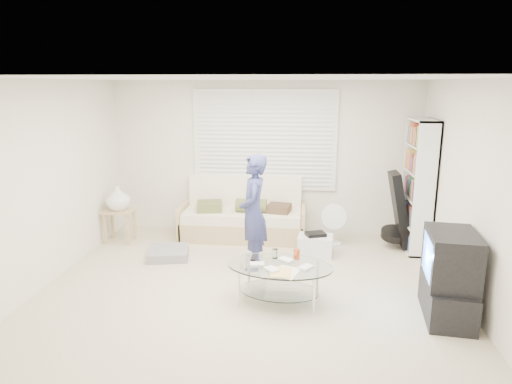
# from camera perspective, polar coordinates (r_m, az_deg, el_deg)

# --- Properties ---
(ground) EXTENTS (5.00, 5.00, 0.00)m
(ground) POSITION_cam_1_polar(r_m,az_deg,el_deg) (5.73, -0.94, -11.85)
(ground) COLOR tan
(ground) RESTS_ON ground
(room_shell) EXTENTS (5.02, 4.52, 2.51)m
(room_shell) POSITION_cam_1_polar(r_m,az_deg,el_deg) (5.72, -0.42, 5.21)
(room_shell) COLOR white
(room_shell) RESTS_ON ground
(window_blinds) EXTENTS (2.32, 0.08, 1.62)m
(window_blinds) POSITION_cam_1_polar(r_m,az_deg,el_deg) (7.43, 1.09, 6.49)
(window_blinds) COLOR silver
(window_blinds) RESTS_ON ground
(futon_sofa) EXTENTS (1.99, 0.80, 0.97)m
(futon_sofa) POSITION_cam_1_polar(r_m,az_deg,el_deg) (7.39, -1.61, -3.31)
(futon_sofa) COLOR tan
(futon_sofa) RESTS_ON ground
(grey_floor_pillow) EXTENTS (0.66, 0.66, 0.13)m
(grey_floor_pillow) POSITION_cam_1_polar(r_m,az_deg,el_deg) (6.76, -10.86, -7.49)
(grey_floor_pillow) COLOR gray
(grey_floor_pillow) RESTS_ON ground
(side_table) EXTENTS (0.46, 0.37, 0.91)m
(side_table) POSITION_cam_1_polar(r_m,az_deg,el_deg) (7.41, -16.85, -1.00)
(side_table) COLOR tan
(side_table) RESTS_ON ground
(bookshelf) EXTENTS (0.31, 0.82, 1.95)m
(bookshelf) POSITION_cam_1_polar(r_m,az_deg,el_deg) (7.13, 19.58, 0.73)
(bookshelf) COLOR white
(bookshelf) RESTS_ON ground
(guitar_case) EXTENTS (0.43, 0.43, 1.15)m
(guitar_case) POSITION_cam_1_polar(r_m,az_deg,el_deg) (7.19, 17.38, -2.82)
(guitar_case) COLOR black
(guitar_case) RESTS_ON ground
(floor_fan) EXTENTS (0.40, 0.27, 0.66)m
(floor_fan) POSITION_cam_1_polar(r_m,az_deg,el_deg) (7.14, 9.67, -3.58)
(floor_fan) COLOR white
(floor_fan) RESTS_ON ground
(storage_bin) EXTENTS (0.52, 0.39, 0.34)m
(storage_bin) POSITION_cam_1_polar(r_m,az_deg,el_deg) (6.74, 7.41, -6.56)
(storage_bin) COLOR white
(storage_bin) RESTS_ON ground
(tv_unit) EXTENTS (0.55, 0.91, 0.95)m
(tv_unit) POSITION_cam_1_polar(r_m,az_deg,el_deg) (5.31, 22.99, -9.70)
(tv_unit) COLOR black
(tv_unit) RESTS_ON ground
(coffee_table) EXTENTS (1.28, 0.90, 0.57)m
(coffee_table) POSITION_cam_1_polar(r_m,az_deg,el_deg) (5.26, 2.98, -9.95)
(coffee_table) COLOR silver
(coffee_table) RESTS_ON ground
(standing_person) EXTENTS (0.43, 0.60, 1.56)m
(standing_person) POSITION_cam_1_polar(r_m,az_deg,el_deg) (6.04, -0.33, -2.60)
(standing_person) COLOR navy
(standing_person) RESTS_ON ground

